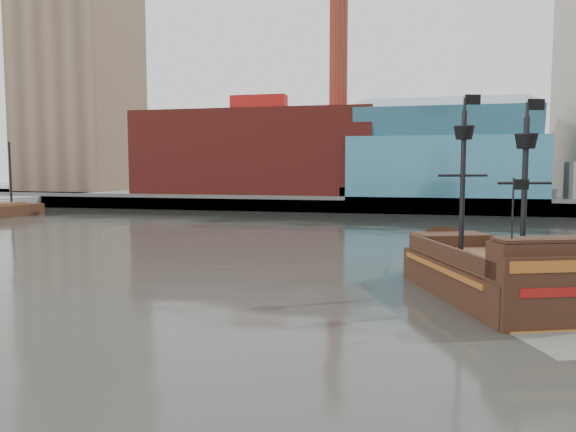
# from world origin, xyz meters

# --- Properties ---
(ground) EXTENTS (400.00, 400.00, 0.00)m
(ground) POSITION_xyz_m (0.00, 0.00, 0.00)
(ground) COLOR #272924
(ground) RESTS_ON ground
(promenade_far) EXTENTS (220.00, 60.00, 2.00)m
(promenade_far) POSITION_xyz_m (0.00, 92.00, 1.00)
(promenade_far) COLOR slate
(promenade_far) RESTS_ON ground
(seawall) EXTENTS (220.00, 1.00, 2.60)m
(seawall) POSITION_xyz_m (0.00, 62.50, 1.30)
(seawall) COLOR #4C4C49
(seawall) RESTS_ON ground
(skyline) EXTENTS (149.00, 45.00, 62.00)m
(skyline) POSITION_xyz_m (5.21, 84.56, 24.55)
(skyline) COLOR brown
(skyline) RESTS_ON promenade_far
(pirate_ship) EXTENTS (10.31, 16.80, 12.10)m
(pirate_ship) POSITION_xyz_m (10.64, 6.42, 1.10)
(pirate_ship) COLOR black
(pirate_ship) RESTS_ON ground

